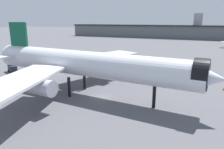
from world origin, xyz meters
TOP-DOWN VIEW (x-y plane):
  - ground at (0.00, 0.00)m, footprint 900.00×900.00m
  - airliner_near_gate at (-4.28, 0.31)m, footprint 60.43×54.78m
  - terminal_building at (-25.13, 181.76)m, footprint 173.08×31.92m
  - service_truck_front at (-38.92, 11.08)m, footprint 5.84×5.00m
  - baggage_cart_trailing at (0.42, 35.76)m, footprint 2.83×2.87m
  - traffic_cone_near_nose at (27.70, 16.09)m, footprint 0.57×0.57m
  - traffic_cone_wingtip at (-31.76, 18.72)m, footprint 0.51×0.51m

SIDE VIEW (x-z plane):
  - ground at x=0.00m, z-range 0.00..0.00m
  - traffic_cone_wingtip at x=-31.76m, z-range 0.00..0.64m
  - traffic_cone_near_nose at x=27.70m, z-range 0.00..0.71m
  - baggage_cart_trailing at x=0.42m, z-range 0.07..1.89m
  - service_truck_front at x=-38.92m, z-range 0.09..3.09m
  - terminal_building at x=-25.13m, z-range -5.29..18.80m
  - airliner_near_gate at x=-4.28m, z-range -1.02..16.12m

